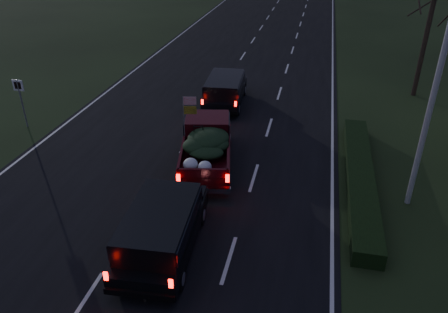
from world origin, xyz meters
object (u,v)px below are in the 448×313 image
at_px(pickup_truck, 206,143).
at_px(rear_suv, 161,227).
at_px(lead_suv, 225,88).
at_px(light_pole, 442,59).

bearing_deg(pickup_truck, rear_suv, -101.03).
xyz_separation_m(pickup_truck, lead_suv, (-0.67, 6.82, -0.02)).
height_order(light_pole, lead_suv, light_pole).
distance_m(light_pole, lead_suv, 12.69).
xyz_separation_m(pickup_truck, rear_suv, (0.05, -5.83, 0.01)).
bearing_deg(pickup_truck, lead_suv, 84.07).
relative_size(pickup_truck, rear_suv, 1.13).
distance_m(pickup_truck, rear_suv, 5.83).
relative_size(light_pole, pickup_truck, 1.66).
bearing_deg(rear_suv, light_pole, 26.25).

